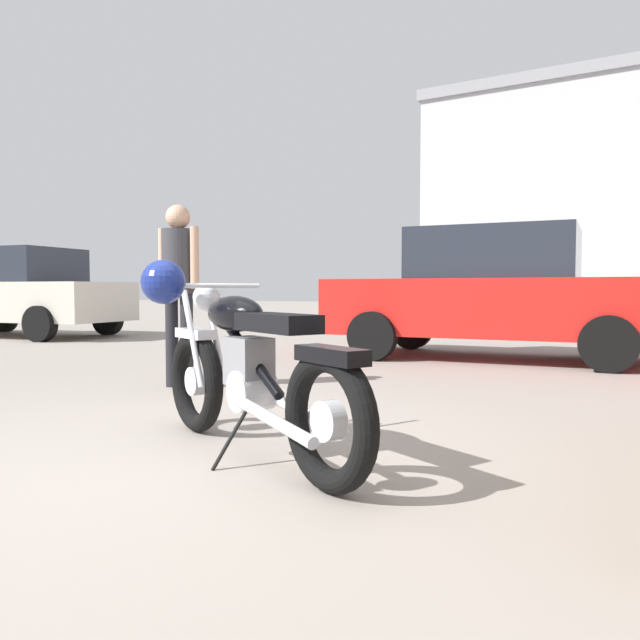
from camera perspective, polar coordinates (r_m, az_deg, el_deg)
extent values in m
plane|color=gray|center=(3.29, -14.27, -13.07)|extent=(80.00, 80.00, 0.00)
torus|color=black|center=(4.02, -11.22, -5.48)|extent=(0.61, 0.42, 0.64)
cylinder|color=silver|center=(4.02, -11.22, -5.48)|extent=(0.20, 0.16, 0.18)
torus|color=black|center=(2.77, 0.80, -9.16)|extent=(0.61, 0.42, 0.64)
cylinder|color=silver|center=(2.77, 0.80, -9.16)|extent=(0.20, 0.16, 0.18)
cube|color=silver|center=(3.98, -11.26, -1.20)|extent=(0.38, 0.29, 0.06)
cube|color=black|center=(2.71, 1.05, -3.22)|extent=(0.41, 0.31, 0.07)
cylinder|color=silver|center=(3.84, -11.55, -1.60)|extent=(0.26, 0.17, 0.58)
cylinder|color=silver|center=(3.90, -9.52, -1.52)|extent=(0.26, 0.17, 0.58)
sphere|color=silver|center=(3.82, -10.28, 2.04)|extent=(0.17, 0.17, 0.17)
cylinder|color=silver|center=(3.74, -9.78, 3.10)|extent=(0.34, 0.55, 0.03)
sphere|color=navy|center=(3.63, -14.10, 3.38)|extent=(0.25, 0.25, 0.25)
cylinder|color=black|center=(3.40, -6.88, -2.56)|extent=(0.68, 0.43, 0.47)
ellipsoid|color=black|center=(3.49, -7.78, 0.57)|extent=(0.56, 0.45, 0.20)
cube|color=black|center=(3.08, -3.93, -0.26)|extent=(0.57, 0.44, 0.09)
cube|color=slate|center=(3.36, -6.52, -3.77)|extent=(0.32, 0.29, 0.26)
cylinder|color=silver|center=(3.35, -6.18, -6.39)|extent=(0.29, 0.28, 0.22)
cylinder|color=silver|center=(2.99, -4.38, -9.06)|extent=(0.64, 0.41, 0.14)
cylinder|color=silver|center=(3.09, -1.14, -8.65)|extent=(0.64, 0.41, 0.14)
cylinder|color=black|center=(3.22, -8.01, -10.39)|extent=(0.14, 0.21, 0.33)
cylinder|color=black|center=(5.79, -12.04, -1.87)|extent=(0.12, 0.12, 0.86)
cylinder|color=black|center=(5.91, -13.35, -1.78)|extent=(0.12, 0.12, 0.86)
cylinder|color=#333338|center=(5.84, -12.78, 5.24)|extent=(0.30, 0.30, 0.58)
cylinder|color=tan|center=(5.71, -11.37, 5.60)|extent=(0.08, 0.08, 0.55)
cylinder|color=tan|center=(5.97, -14.14, 5.45)|extent=(0.08, 0.08, 0.55)
sphere|color=tan|center=(5.87, -12.82, 9.15)|extent=(0.22, 0.22, 0.22)
cylinder|color=black|center=(9.12, 24.84, -1.14)|extent=(0.62, 0.20, 0.62)
cylinder|color=black|center=(7.41, 24.82, -1.99)|extent=(0.62, 0.20, 0.62)
cylinder|color=black|center=(9.52, 8.36, -0.75)|extent=(0.62, 0.20, 0.62)
cylinder|color=black|center=(7.89, 4.80, -1.46)|extent=(0.62, 0.20, 0.62)
cube|color=red|center=(8.36, 15.59, 1.16)|extent=(4.21, 1.74, 0.72)
cube|color=#232833|center=(8.37, 15.65, 5.81)|extent=(2.01, 1.57, 0.64)
cylinder|color=black|center=(14.83, -26.84, 0.23)|extent=(0.63, 0.25, 0.62)
cylinder|color=black|center=(11.69, -24.17, -0.32)|extent=(0.63, 0.25, 0.62)
cylinder|color=black|center=(12.96, -18.78, 0.06)|extent=(0.63, 0.25, 0.62)
cube|color=beige|center=(13.25, -25.69, 1.55)|extent=(4.32, 2.03, 0.72)
cube|color=#232833|center=(13.25, -25.76, 4.49)|extent=(2.11, 1.71, 0.64)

